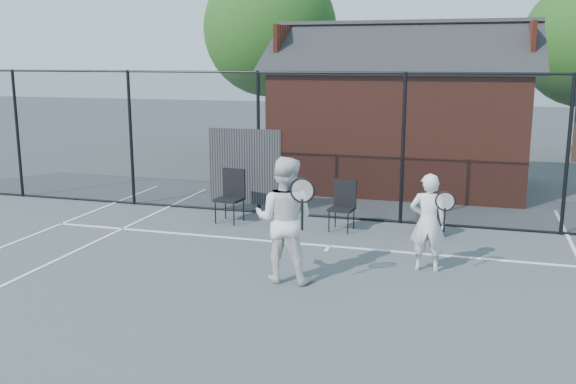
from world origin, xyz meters
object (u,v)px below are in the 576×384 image
(waste_bin, at_px, (429,220))
(chair_right, at_px, (342,207))
(clubhouse, at_px, (401,124))
(player_back, at_px, (284,219))
(chair_left, at_px, (229,197))
(player_front, at_px, (428,222))

(waste_bin, bearing_deg, chair_right, 180.00)
(clubhouse, relative_size, player_back, 3.49)
(chair_left, xyz_separation_m, waste_bin, (3.93, 0.00, -0.19))
(clubhouse, height_order, player_back, clubhouse)
(clubhouse, bearing_deg, player_front, -79.75)
(chair_right, bearing_deg, chair_left, -173.78)
(clubhouse, relative_size, waste_bin, 9.80)
(player_back, relative_size, waste_bin, 2.80)
(player_front, distance_m, chair_right, 2.63)
(clubhouse, distance_m, player_back, 7.97)
(clubhouse, distance_m, player_front, 7.00)
(clubhouse, relative_size, player_front, 4.23)
(player_front, relative_size, chair_right, 1.63)
(chair_left, xyz_separation_m, chair_right, (2.30, 0.00, -0.05))
(chair_right, bearing_deg, player_front, -41.62)
(chair_right, height_order, waste_bin, chair_right)
(clubhouse, height_order, chair_right, clubhouse)
(clubhouse, xyz_separation_m, chair_right, (-0.52, -4.90, -1.14))
(chair_left, bearing_deg, player_front, -18.63)
(chair_left, bearing_deg, chair_right, 6.92)
(clubhouse, distance_m, waste_bin, 5.19)
(chair_right, bearing_deg, clubhouse, 90.18)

